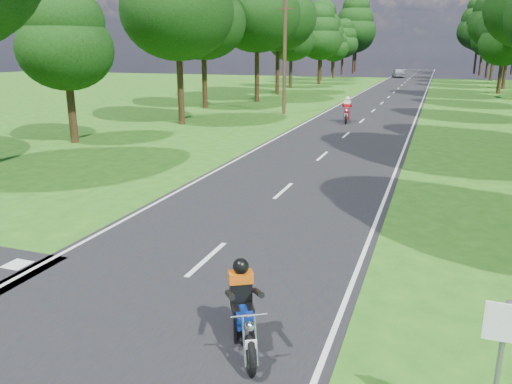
% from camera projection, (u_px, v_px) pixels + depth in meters
% --- Properties ---
extents(ground, '(160.00, 160.00, 0.00)m').
position_uv_depth(ground, '(162.00, 300.00, 9.47)').
color(ground, '#225914').
rests_on(ground, ground).
extents(main_road, '(7.00, 140.00, 0.02)m').
position_uv_depth(main_road, '(394.00, 92.00, 54.69)').
color(main_road, black).
rests_on(main_road, ground).
extents(road_markings, '(7.40, 140.00, 0.01)m').
position_uv_depth(road_markings, '(391.00, 94.00, 53.03)').
color(road_markings, silver).
rests_on(road_markings, main_road).
extents(treeline, '(40.00, 115.35, 14.78)m').
position_uv_depth(treeline, '(418.00, 18.00, 61.05)').
color(treeline, black).
rests_on(treeline, ground).
extents(telegraph_pole, '(1.20, 0.26, 8.00)m').
position_uv_depth(telegraph_pole, '(285.00, 57.00, 35.62)').
color(telegraph_pole, '#382616').
rests_on(telegraph_pole, ground).
extents(road_sign, '(0.45, 0.07, 2.00)m').
position_uv_depth(road_sign, '(501.00, 355.00, 5.49)').
color(road_sign, slate).
rests_on(road_sign, ground).
extents(rider_near_blue, '(1.35, 1.78, 1.43)m').
position_uv_depth(rider_near_blue, '(243.00, 306.00, 7.77)').
color(rider_near_blue, navy).
rests_on(rider_near_blue, main_road).
extents(rider_far_red, '(0.90, 2.04, 1.64)m').
position_uv_depth(rider_far_red, '(347.00, 110.00, 32.02)').
color(rider_far_red, '#A40C17').
rests_on(rider_far_red, main_road).
extents(distant_car, '(2.80, 4.67, 1.49)m').
position_uv_depth(distant_car, '(399.00, 73.00, 83.21)').
color(distant_car, silver).
rests_on(distant_car, main_road).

